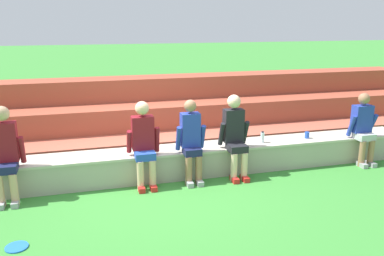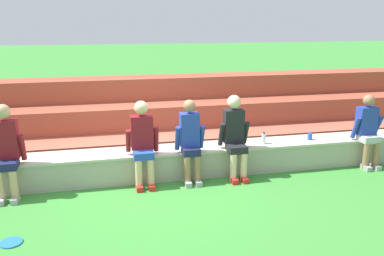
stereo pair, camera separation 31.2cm
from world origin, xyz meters
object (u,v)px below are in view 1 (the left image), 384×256
frisbee (17,247)px  person_center (191,140)px  person_left_of_center (144,142)px  person_far_left (5,152)px  water_bottle_near_right (262,137)px  plastic_cup_left_end (307,135)px  person_right_of_center (235,134)px  person_far_right (363,127)px

frisbee → person_center: bearing=29.4°
person_left_of_center → frisbee: 2.42m
person_far_left → water_bottle_near_right: 4.22m
person_center → plastic_cup_left_end: (2.31, 0.28, -0.18)m
plastic_cup_left_end → frisbee: size_ratio=0.45×
person_right_of_center → plastic_cup_left_end: size_ratio=11.73×
frisbee → person_right_of_center: bearing=23.8°
person_far_right → plastic_cup_left_end: 1.04m
water_bottle_near_right → person_far_left: bearing=-176.8°
person_center → water_bottle_near_right: 1.42m
person_far_left → water_bottle_near_right: person_far_left is taller
person_right_of_center → frisbee: 3.71m
person_left_of_center → plastic_cup_left_end: size_ratio=11.50×
frisbee → water_bottle_near_right: bearing=23.2°
person_far_left → person_center: person_far_left is taller
person_far_right → frisbee: person_far_right is taller
person_center → frisbee: person_center is taller
person_far_right → frisbee: size_ratio=5.00×
person_right_of_center → person_far_right: (2.52, -0.03, -0.05)m
person_right_of_center → plastic_cup_left_end: person_right_of_center is taller
water_bottle_near_right → person_right_of_center: bearing=-160.7°
plastic_cup_left_end → person_right_of_center: bearing=-171.1°
person_left_of_center → water_bottle_near_right: size_ratio=6.74×
plastic_cup_left_end → person_far_right: bearing=-15.5°
person_left_of_center → water_bottle_near_right: bearing=5.6°
frisbee → plastic_cup_left_end: bearing=19.4°
person_far_left → person_left_of_center: bearing=0.7°
person_far_left → frisbee: 1.65m
person_right_of_center → person_far_right: bearing=-0.8°
person_left_of_center → person_right_of_center: (1.55, -0.00, 0.01)m
person_left_of_center → person_center: bearing=-2.9°
water_bottle_near_right → frisbee: water_bottle_near_right is taller
person_far_left → water_bottle_near_right: (4.21, 0.24, -0.18)m
person_right_of_center → person_far_right: person_right_of_center is taller
person_right_of_center → plastic_cup_left_end: 1.56m
person_right_of_center → person_far_left: bearing=-179.6°
person_left_of_center → frisbee: (-1.77, -1.47, -0.73)m
person_right_of_center → water_bottle_near_right: size_ratio=6.87×
person_far_right → water_bottle_near_right: bearing=172.5°
person_far_right → plastic_cup_left_end: size_ratio=11.05×
frisbee → person_far_right: bearing=13.8°
person_right_of_center → plastic_cup_left_end: bearing=8.9°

